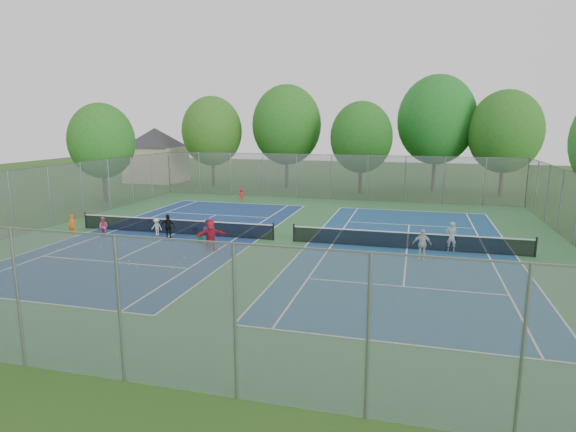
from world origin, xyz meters
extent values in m
plane|color=#284E18|center=(0.00, 0.00, 0.00)|extent=(120.00, 120.00, 0.00)
cube|color=#316739|center=(0.00, 0.00, 0.01)|extent=(32.00, 32.00, 0.01)
cube|color=navy|center=(-7.00, 0.00, 0.02)|extent=(10.97, 23.77, 0.01)
cube|color=navy|center=(7.00, 0.00, 0.02)|extent=(10.97, 23.77, 0.01)
cube|color=black|center=(-7.00, 0.00, 0.46)|extent=(12.87, 0.10, 0.91)
cube|color=black|center=(7.00, 0.00, 0.46)|extent=(12.87, 0.10, 0.91)
cube|color=gray|center=(0.00, 16.00, 2.00)|extent=(32.00, 0.10, 4.00)
cube|color=gray|center=(0.00, -16.00, 2.00)|extent=(32.00, 0.10, 4.00)
cube|color=gray|center=(-16.00, 0.00, 2.00)|extent=(0.10, 32.00, 4.00)
cube|color=#B7A88C|center=(-22.00, 24.00, 2.00)|extent=(6.00, 5.00, 4.00)
pyramid|color=#2D2D33|center=(-22.00, 24.00, 6.20)|extent=(11.03, 11.03, 2.20)
cylinder|color=#443326|center=(-14.00, 22.00, 1.75)|extent=(0.36, 0.36, 3.50)
ellipsoid|color=#2F611C|center=(-14.00, 22.00, 5.90)|extent=(6.40, 6.40, 7.36)
cylinder|color=#443326|center=(-6.00, 23.00, 1.93)|extent=(0.36, 0.36, 3.85)
ellipsoid|color=#25611C|center=(-6.00, 23.00, 6.55)|extent=(7.20, 7.20, 8.28)
cylinder|color=#443326|center=(2.00, 21.00, 1.57)|extent=(0.36, 0.36, 3.15)
ellipsoid|color=#225D1B|center=(2.00, 21.00, 5.40)|extent=(6.00, 6.00, 6.90)
cylinder|color=#443326|center=(9.00, 24.00, 2.10)|extent=(0.36, 0.36, 4.20)
ellipsoid|color=#1C621F|center=(9.00, 24.00, 7.05)|extent=(7.60, 7.60, 8.74)
cylinder|color=#443326|center=(15.00, 22.00, 1.75)|extent=(0.36, 0.36, 3.50)
ellipsoid|color=#265D1B|center=(15.00, 22.00, 5.97)|extent=(6.60, 6.60, 7.59)
cylinder|color=#443326|center=(-19.00, 10.00, 1.57)|extent=(0.36, 0.36, 3.15)
ellipsoid|color=#24621C|center=(-19.00, 10.00, 5.25)|extent=(5.60, 5.60, 6.44)
cube|color=#173AB2|center=(-6.16, 1.16, 0.13)|extent=(0.40, 0.40, 0.26)
cube|color=#227E23|center=(-4.47, -1.70, 0.24)|extent=(0.28, 0.28, 0.47)
imported|color=orange|center=(-12.86, -1.93, 0.64)|extent=(0.53, 0.43, 1.28)
imported|color=#CB4F73|center=(-10.86, -1.66, 0.59)|extent=(0.58, 0.45, 1.18)
imported|color=white|center=(-7.88, -0.60, 0.53)|extent=(0.70, 0.42, 1.06)
imported|color=black|center=(-6.80, -1.16, 0.73)|extent=(0.88, 0.43, 1.46)
imported|color=navy|center=(-3.60, -2.42, 0.83)|extent=(0.88, 0.64, 1.65)
imported|color=#B21929|center=(-3.18, -3.16, 0.87)|extent=(1.64, 1.32, 1.75)
imported|color=red|center=(-7.36, 12.86, 0.58)|extent=(0.84, 0.65, 1.15)
imported|color=#969699|center=(9.26, 0.04, 0.82)|extent=(0.62, 0.42, 1.65)
imported|color=silver|center=(7.74, -1.88, 0.78)|extent=(0.92, 0.39, 1.56)
sphere|color=yellow|center=(-6.89, -2.57, 0.03)|extent=(0.07, 0.07, 0.07)
sphere|color=#F0F338|center=(-6.23, -6.14, 0.03)|extent=(0.07, 0.07, 0.07)
sphere|color=#A8C32D|center=(-3.73, -5.80, 0.03)|extent=(0.07, 0.07, 0.07)
sphere|color=#C6D431|center=(-8.44, -3.35, 0.03)|extent=(0.07, 0.07, 0.07)
sphere|color=#C0E535|center=(-3.84, -4.94, 0.03)|extent=(0.07, 0.07, 0.07)
sphere|color=#B9CA2F|center=(-11.25, -5.20, 0.03)|extent=(0.07, 0.07, 0.07)
sphere|color=yellow|center=(-3.63, -6.64, 0.03)|extent=(0.07, 0.07, 0.07)
sphere|color=#B4CB2F|center=(-6.88, -6.39, 0.03)|extent=(0.07, 0.07, 0.07)
sphere|color=#CEDE33|center=(-5.29, -6.93, 0.03)|extent=(0.07, 0.07, 0.07)
sphere|color=#B4DC33|center=(-9.10, -2.83, 0.03)|extent=(0.07, 0.07, 0.07)
sphere|color=#F1F438|center=(-9.46, -3.89, 0.03)|extent=(0.07, 0.07, 0.07)
sphere|color=#BFD732|center=(-5.85, -6.73, 0.03)|extent=(0.07, 0.07, 0.07)
camera|label=1|loc=(7.26, -26.25, 6.78)|focal=30.00mm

